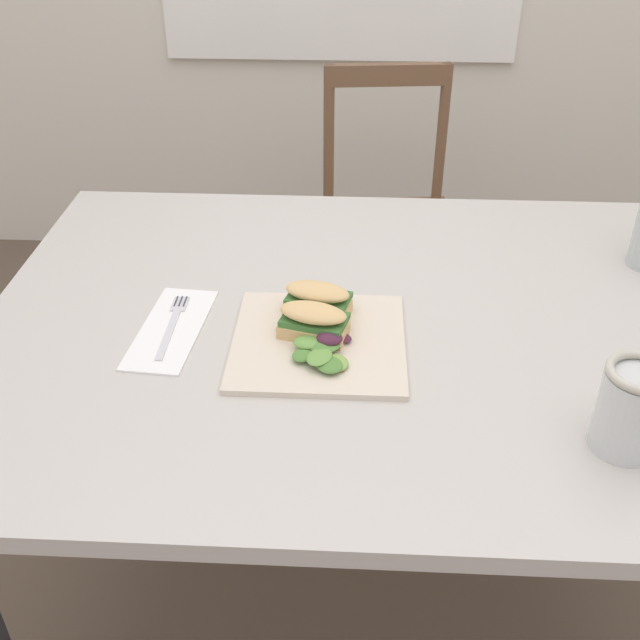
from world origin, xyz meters
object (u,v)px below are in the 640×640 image
object	(u,v)px
chair_wooden_far	(388,220)
plate_lunch	(319,342)
dining_table	(357,371)
mason_jar_iced_tea	(631,412)
fork_on_napkin	(173,321)
sandwich_half_back	(318,299)
sandwich_half_front	(313,321)

from	to	relation	value
chair_wooden_far	plate_lunch	world-z (taller)	chair_wooden_far
plate_lunch	chair_wooden_far	bearing A→B (deg)	81.77
dining_table	plate_lunch	xyz separation A→B (m)	(-0.06, -0.08, 0.12)
dining_table	mason_jar_iced_tea	distance (m)	0.49
dining_table	fork_on_napkin	size ratio (longest dim) A/B	6.92
plate_lunch	dining_table	bearing A→B (deg)	51.23
dining_table	chair_wooden_far	size ratio (longest dim) A/B	1.47
sandwich_half_back	mason_jar_iced_tea	xyz separation A→B (m)	(0.43, -0.29, 0.02)
sandwich_half_front	sandwich_half_back	bearing A→B (deg)	87.21
dining_table	chair_wooden_far	world-z (taller)	chair_wooden_far
plate_lunch	sandwich_half_front	distance (m)	0.04
sandwich_half_back	dining_table	bearing A→B (deg)	4.75
dining_table	sandwich_half_front	distance (m)	0.18
dining_table	sandwich_half_back	size ratio (longest dim) A/B	10.60
sandwich_half_front	plate_lunch	bearing A→B (deg)	-48.90
chair_wooden_far	sandwich_half_back	size ratio (longest dim) A/B	7.21
plate_lunch	sandwich_half_back	bearing A→B (deg)	94.40
plate_lunch	mason_jar_iced_tea	distance (m)	0.47
chair_wooden_far	fork_on_napkin	bearing A→B (deg)	-111.57
dining_table	fork_on_napkin	bearing A→B (deg)	-173.62
sandwich_half_front	sandwich_half_back	world-z (taller)	same
chair_wooden_far	sandwich_half_front	world-z (taller)	chair_wooden_far
plate_lunch	sandwich_half_back	world-z (taller)	sandwich_half_back
dining_table	fork_on_napkin	distance (m)	0.34
chair_wooden_far	fork_on_napkin	distance (m)	1.12
dining_table	chair_wooden_far	xyz separation A→B (m)	(0.09, 0.97, -0.18)
plate_lunch	fork_on_napkin	bearing A→B (deg)	169.44
dining_table	mason_jar_iced_tea	world-z (taller)	mason_jar_iced_tea
dining_table	sandwich_half_front	world-z (taller)	sandwich_half_front
plate_lunch	fork_on_napkin	size ratio (longest dim) A/B	1.49
sandwich_half_front	mason_jar_iced_tea	xyz separation A→B (m)	(0.43, -0.22, 0.02)
mason_jar_iced_tea	plate_lunch	bearing A→B (deg)	153.02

